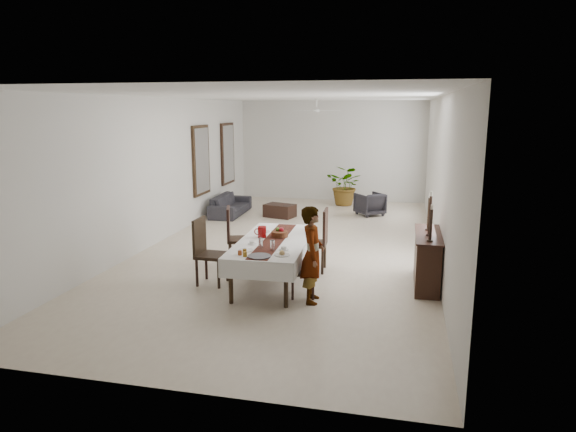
{
  "coord_description": "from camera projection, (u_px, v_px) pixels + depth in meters",
  "views": [
    {
      "loc": [
        2.35,
        -10.59,
        2.96
      ],
      "look_at": [
        0.32,
        -1.74,
        1.05
      ],
      "focal_mm": 32.0,
      "sensor_mm": 36.0,
      "label": 1
    }
  ],
  "objects": [
    {
      "name": "chair_right_far_back",
      "position": [
        325.0,
        226.0,
        9.35
      ],
      "size": [
        0.07,
        0.49,
        0.63
      ],
      "primitive_type": "cube",
      "rotation": [
        0.0,
        0.0,
        1.61
      ],
      "color": "black",
      "rests_on": "chair_right_far_seat"
    },
    {
      "name": "chair_left_near_back",
      "position": [
        199.0,
        236.0,
        8.72
      ],
      "size": [
        0.06,
        0.48,
        0.61
      ],
      "primitive_type": "cube",
      "rotation": [
        0.0,
        0.0,
        -1.6
      ],
      "color": "black",
      "rests_on": "chair_left_near_seat"
    },
    {
      "name": "mirror_frame_far",
      "position": [
        228.0,
        154.0,
        15.64
      ],
      "size": [
        0.06,
        1.05,
        1.85
      ],
      "primitive_type": "cube",
      "color": "black",
      "rests_on": "wall_left"
    },
    {
      "name": "sideboard_body",
      "position": [
        427.0,
        260.0,
        8.68
      ],
      "size": [
        0.39,
        1.46,
        0.88
      ],
      "primitive_type": "cube",
      "color": "black",
      "rests_on": "floor"
    },
    {
      "name": "chair_right_far_leg_fr",
      "position": [
        325.0,
        255.0,
        9.67
      ],
      "size": [
        0.05,
        0.05,
        0.49
      ],
      "primitive_type": "cylinder",
      "rotation": [
        0.0,
        0.0,
        0.04
      ],
      "color": "black",
      "rests_on": "floor"
    },
    {
      "name": "wine_glass_near",
      "position": [
        272.0,
        245.0,
        8.13
      ],
      "size": [
        0.07,
        0.07,
        0.17
      ],
      "primitive_type": "cylinder",
      "color": "white",
      "rests_on": "tablecloth_top"
    },
    {
      "name": "candlestick_mid_shaft",
      "position": [
        430.0,
        215.0,
        8.37
      ],
      "size": [
        0.05,
        0.05,
        0.63
      ],
      "primitive_type": "cylinder",
      "color": "black",
      "rests_on": "candlestick_mid_base"
    },
    {
      "name": "chair_left_far_seat",
      "position": [
        240.0,
        240.0,
        9.8
      ],
      "size": [
        0.6,
        0.6,
        0.05
      ],
      "primitive_type": "cube",
      "rotation": [
        0.0,
        0.0,
        -1.27
      ],
      "color": "black",
      "rests_on": "chair_left_far_leg_fl"
    },
    {
      "name": "fruit_red",
      "position": [
        281.0,
        230.0,
        9.0
      ],
      "size": [
        0.09,
        0.09,
        0.09
      ],
      "primitive_type": "sphere",
      "color": "#AA111D",
      "rests_on": "fruit_basket"
    },
    {
      "name": "candlestick_far_base",
      "position": [
        428.0,
        229.0,
        8.81
      ],
      "size": [
        0.1,
        0.1,
        0.03
      ],
      "primitive_type": "cylinder",
      "color": "black",
      "rests_on": "sideboard_top"
    },
    {
      "name": "plate_far_left",
      "position": [
        264.0,
        232.0,
        9.36
      ],
      "size": [
        0.24,
        0.24,
        0.01
      ],
      "primitive_type": "cylinder",
      "color": "white",
      "rests_on": "tablecloth_top"
    },
    {
      "name": "wall_back",
      "position": [
        332.0,
        151.0,
        16.61
      ],
      "size": [
        6.0,
        0.02,
        3.2
      ],
      "primitive_type": "cube",
      "color": "silver",
      "rests_on": "floor"
    },
    {
      "name": "chair_right_near_back",
      "position": [
        314.0,
        255.0,
        8.1
      ],
      "size": [
        0.12,
        0.39,
        0.5
      ],
      "primitive_type": "cube",
      "rotation": [
        0.0,
        0.0,
        1.78
      ],
      "color": "black",
      "rests_on": "chair_right_near_seat"
    },
    {
      "name": "plate_near_right",
      "position": [
        282.0,
        255.0,
        7.88
      ],
      "size": [
        0.24,
        0.24,
        0.01
      ],
      "primitive_type": "cylinder",
      "color": "silver",
      "rests_on": "tablecloth_top"
    },
    {
      "name": "chair_left_near_leg_fl",
      "position": [
        206.0,
        266.0,
        9.02
      ],
      "size": [
        0.05,
        0.05,
        0.48
      ],
      "primitive_type": "cylinder",
      "rotation": [
        0.0,
        0.0,
        -0.03
      ],
      "color": "black",
      "rests_on": "floor"
    },
    {
      "name": "chair_left_far_leg_fl",
      "position": [
        231.0,
        250.0,
        10.03
      ],
      "size": [
        0.06,
        0.06,
        0.47
      ],
      "primitive_type": "cylinder",
      "rotation": [
        0.0,
        0.0,
        0.3
      ],
      "color": "black",
      "rests_on": "floor"
    },
    {
      "name": "red_pitcher",
      "position": [
        262.0,
        232.0,
        8.95
      ],
      "size": [
        0.15,
        0.15,
        0.2
      ],
      "primitive_type": "cylinder",
      "rotation": [
        0.0,
        0.0,
        0.03
      ],
      "color": "maroon",
      "rests_on": "tablecloth_top"
    },
    {
      "name": "wall_right",
      "position": [
        438.0,
        178.0,
        10.24
      ],
      "size": [
        0.02,
        12.0,
        3.2
      ],
      "primitive_type": "cube",
      "color": "silver",
      "rests_on": "floor"
    },
    {
      "name": "woman",
      "position": [
        312.0,
        255.0,
        7.87
      ],
      "size": [
        0.43,
        0.59,
        1.51
      ],
      "primitive_type": "imported",
      "rotation": [
        0.0,
        0.0,
        1.69
      ],
      "color": "gray",
      "rests_on": "floor"
    },
    {
      "name": "dining_table_top",
      "position": [
        274.0,
        242.0,
        8.79
      ],
      "size": [
        1.06,
        2.39,
        0.05
      ],
      "primitive_type": "cube",
      "rotation": [
        0.0,
        0.0,
        0.03
      ],
      "color": "black",
      "rests_on": "table_leg_fl"
    },
    {
      "name": "table_leg_br",
      "position": [
        309.0,
        247.0,
        9.86
      ],
      "size": [
        0.07,
        0.07,
        0.69
      ],
      "primitive_type": "cylinder",
      "rotation": [
        0.0,
        0.0,
        0.03
      ],
      "color": "black",
      "rests_on": "floor"
    },
    {
      "name": "jam_jar_a",
      "position": [
        245.0,
        254.0,
        7.8
      ],
      "size": [
        0.06,
        0.06,
        0.07
      ],
      "primitive_type": "cylinder",
      "color": "#936615",
      "rests_on": "tablecloth_top"
    },
    {
      "name": "teacup_left",
      "position": [
        252.0,
        243.0,
        8.5
      ],
      "size": [
        0.09,
        0.09,
        0.06
      ],
      "primitive_type": "cylinder",
      "color": "white",
      "rests_on": "saucer_left"
    },
    {
      "name": "table_leg_bl",
      "position": [
        265.0,
        245.0,
        10.02
      ],
      "size": [
        0.07,
        0.07,
        0.69
      ],
      "primitive_type": "cylinder",
      "rotation": [
        0.0,
        0.0,
        0.03
      ],
      "color": "black",
      "rests_on": "floor"
    },
    {
      "name": "tablecloth_drape_far",
      "position": [
        288.0,
        231.0,
        10.03
      ],
      "size": [
        1.16,
        0.05,
        0.29
      ],
      "primitive_type": "cube",
      "rotation": [
        0.0,
        0.0,
        0.03
      ],
      "color": "white",
      "rests_on": "dining_table_top"
    },
    {
      "name": "fan_blade_e",
      "position": [
        330.0,
        111.0,
        13.41
      ],
      "size": [
        0.55,
        0.1,
        0.01
      ],
      "primitive_type": "cube",
      "color": "white",
      "rests_on": "fan_hub"
    },
    {
      "name": "tablecloth_drape_right",
      "position": [
        307.0,
        250.0,
        8.71
      ],
      "size": [
        0.1,
        2.53,
        0.29
      ],
      "primitive_type": "cube",
      "rotation": [
        0.0,
        0.0,
        0.03
      ],
      "color": "white",
      "rests_on": "dining_table_top"
    },
    {
      "name": "candlestick_mid_base",
      "position": [
        429.0,
        235.0,
        8.44
      ],
      "size": [
        0.1,
        0.1,
        0.03
      ],
      "primitive_type": "cylinder",
      "color": "black",
      "rests_on": "sideboard_top"
    },
    {
      "name": "tablecloth_top",
      "position": [
        274.0,
        240.0,
        8.79
      ],
      "size": [
        1.24,
        2.57,
        0.01
      ],
      "primitive_type": "cube",
      "rotation": [
        0.0,
        0.0,
        0.03
      ],
      "color": "white",
      "rests_on": "dining_table_top"
    },
    {
      "name": "candlestick_near_base",
      "position": [
        430.0,
        241.0,
        8.07
      ],
      "size": [
        0.1,
        0.1,
        0.03
      ],
      "primitive_type": "cylinder",
      "color": "black",
      "rests_on": "sideboard_top"
    },
    {
      "name": "fan_rod",
      "position": [
        316.0,
        103.0,
        13.44
      ],
      "size": [
        0.04,
        0.04,
        0.2
      ],
      "primitive_type": "cylinder",
      "color": "white",
      "rests_on": "ceiling"
    },
    {
      "name": "fan_blade_w",
      "position": [
        303.0,
        111.0,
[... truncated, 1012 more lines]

